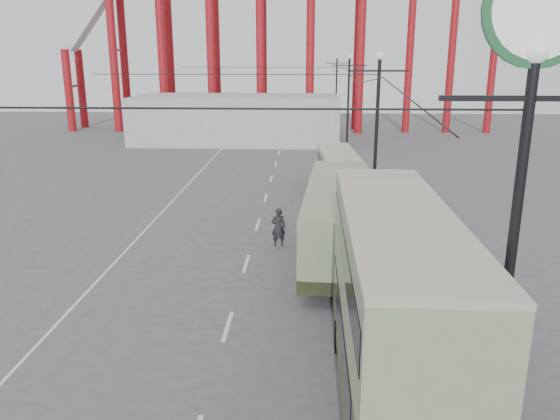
# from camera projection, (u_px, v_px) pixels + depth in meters

# --- Properties ---
(ground) EXTENTS (160.00, 160.00, 0.00)m
(ground) POSITION_uv_depth(u_px,v_px,m) (243.00, 396.00, 15.03)
(ground) COLOR #4E4E50
(ground) RESTS_ON ground
(road_markings) EXTENTS (12.52, 120.00, 0.01)m
(road_markings) POSITION_uv_depth(u_px,v_px,m) (265.00, 207.00, 34.02)
(road_markings) COLOR silver
(road_markings) RESTS_ON ground
(lamp_post_near) EXTENTS (3.20, 0.44, 10.80)m
(lamp_post_near) POSITION_uv_depth(u_px,v_px,m) (527.00, 123.00, 9.77)
(lamp_post_near) COLOR black
(lamp_post_near) RESTS_ON ground
(lamp_post_mid) EXTENTS (3.20, 0.44, 9.32)m
(lamp_post_mid) POSITION_uv_depth(u_px,v_px,m) (376.00, 137.00, 30.83)
(lamp_post_mid) COLOR black
(lamp_post_mid) RESTS_ON ground
(lamp_post_far) EXTENTS (3.20, 0.44, 9.32)m
(lamp_post_far) POSITION_uv_depth(u_px,v_px,m) (348.00, 105.00, 51.99)
(lamp_post_far) COLOR black
(lamp_post_far) RESTS_ON ground
(lamp_post_distant) EXTENTS (3.20, 0.44, 9.32)m
(lamp_post_distant) POSITION_uv_depth(u_px,v_px,m) (336.00, 91.00, 73.15)
(lamp_post_distant) COLOR black
(lamp_post_distant) RESTS_ON ground
(fairground_shed) EXTENTS (22.00, 10.00, 5.00)m
(fairground_shed) POSITION_uv_depth(u_px,v_px,m) (237.00, 119.00, 59.84)
(fairground_shed) COLOR #9C9D98
(fairground_shed) RESTS_ON ground
(double_decker_bus) EXTENTS (2.67, 10.18, 5.45)m
(double_decker_bus) POSITION_uv_depth(u_px,v_px,m) (393.00, 303.00, 13.72)
(double_decker_bus) COLOR #373F22
(double_decker_bus) RESTS_ON ground
(single_decker_green) EXTENTS (3.57, 12.18, 3.40)m
(single_decker_green) POSITION_uv_depth(u_px,v_px,m) (337.00, 216.00, 25.23)
(single_decker_green) COLOR gray
(single_decker_green) RESTS_ON ground
(single_decker_cream) EXTENTS (2.81, 9.21, 2.83)m
(single_decker_cream) POSITION_uv_depth(u_px,v_px,m) (339.00, 171.00, 36.92)
(single_decker_cream) COLOR #B8AA94
(single_decker_cream) RESTS_ON ground
(pedestrian) EXTENTS (0.78, 0.60, 1.93)m
(pedestrian) POSITION_uv_depth(u_px,v_px,m) (278.00, 227.00, 26.79)
(pedestrian) COLOR black
(pedestrian) RESTS_ON ground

